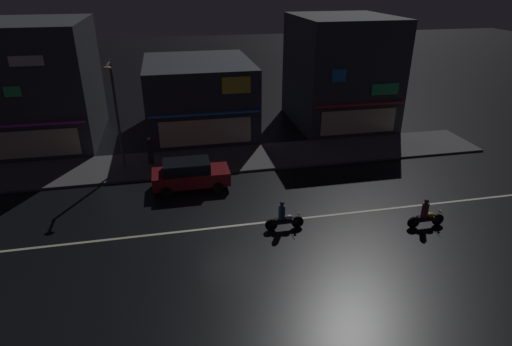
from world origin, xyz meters
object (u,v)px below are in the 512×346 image
(parked_car_near_kerb, at_px, (190,174))
(motorcycle_following, at_px, (284,218))
(streetlamp_mid, at_px, (116,107))
(traffic_cone, at_px, (200,181))
(pedestrian_on_sidewalk, at_px, (150,151))
(motorcycle_lead, at_px, (426,215))

(parked_car_near_kerb, distance_m, motorcycle_following, 6.68)
(streetlamp_mid, bearing_deg, traffic_cone, -34.70)
(streetlamp_mid, xyz_separation_m, traffic_cone, (4.42, -3.06, -3.79))
(streetlamp_mid, bearing_deg, pedestrian_on_sidewalk, 14.94)
(motorcycle_lead, height_order, motorcycle_following, same)
(streetlamp_mid, relative_size, traffic_cone, 11.98)
(parked_car_near_kerb, bearing_deg, streetlamp_mid, -40.25)
(parked_car_near_kerb, height_order, motorcycle_lead, parked_car_near_kerb)
(pedestrian_on_sidewalk, height_order, parked_car_near_kerb, pedestrian_on_sidewalk)
(traffic_cone, bearing_deg, pedestrian_on_sidewalk, 128.33)
(pedestrian_on_sidewalk, relative_size, motorcycle_lead, 0.93)
(streetlamp_mid, relative_size, motorcycle_lead, 3.47)
(motorcycle_lead, distance_m, motorcycle_following, 6.85)
(parked_car_near_kerb, bearing_deg, pedestrian_on_sidewalk, -59.07)
(motorcycle_lead, bearing_deg, motorcycle_following, -9.66)
(motorcycle_lead, xyz_separation_m, traffic_cone, (-10.27, 6.71, -0.36))
(traffic_cone, bearing_deg, streetlamp_mid, 145.30)
(motorcycle_following, bearing_deg, parked_car_near_kerb, -59.76)
(pedestrian_on_sidewalk, bearing_deg, parked_car_near_kerb, 97.24)
(pedestrian_on_sidewalk, height_order, traffic_cone, pedestrian_on_sidewalk)
(motorcycle_lead, xyz_separation_m, motorcycle_following, (-6.74, 1.18, 0.00))
(motorcycle_lead, bearing_deg, streetlamp_mid, -33.33)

